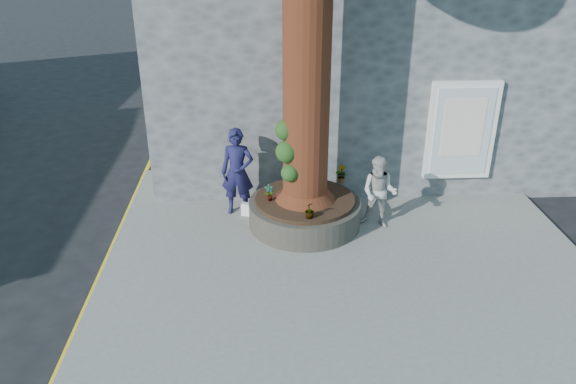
{
  "coord_description": "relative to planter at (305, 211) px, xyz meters",
  "views": [
    {
      "loc": [
        -0.08,
        -8.24,
        5.8
      ],
      "look_at": [
        0.41,
        1.2,
        1.25
      ],
      "focal_mm": 35.0,
      "sensor_mm": 36.0,
      "label": 1
    }
  ],
  "objects": [
    {
      "name": "planter",
      "position": [
        0.0,
        0.0,
        0.0
      ],
      "size": [
        2.3,
        2.3,
        0.6
      ],
      "color": "black",
      "rests_on": "pavement"
    },
    {
      "name": "plant_a",
      "position": [
        -0.73,
        -0.08,
        0.49
      ],
      "size": [
        0.21,
        0.17,
        0.35
      ],
      "primitive_type": "imported",
      "rotation": [
        0.0,
        0.0,
        0.26
      ],
      "color": "gray",
      "rests_on": "planter"
    },
    {
      "name": "plant_c",
      "position": [
        0.02,
        -0.85,
        0.47
      ],
      "size": [
        0.25,
        0.25,
        0.33
      ],
      "primitive_type": "imported",
      "rotation": [
        0.0,
        0.0,
        3.65
      ],
      "color": "gray",
      "rests_on": "planter"
    },
    {
      "name": "plant_b",
      "position": [
        0.85,
        0.85,
        0.48
      ],
      "size": [
        0.21,
        0.22,
        0.35
      ],
      "primitive_type": "imported",
      "rotation": [
        0.0,
        0.0,
        1.73
      ],
      "color": "gray",
      "rests_on": "planter"
    },
    {
      "name": "yellow_line",
      "position": [
        -3.85,
        -1.0,
        -0.41
      ],
      "size": [
        0.1,
        30.0,
        0.01
      ],
      "primitive_type": "cube",
      "color": "yellow",
      "rests_on": "ground"
    },
    {
      "name": "pavement",
      "position": [
        0.7,
        -1.0,
        -0.35
      ],
      "size": [
        9.0,
        8.0,
        0.12
      ],
      "primitive_type": "cube",
      "color": "slate",
      "rests_on": "ground"
    },
    {
      "name": "ground",
      "position": [
        -0.8,
        -2.0,
        -0.41
      ],
      "size": [
        120.0,
        120.0,
        0.0
      ],
      "primitive_type": "plane",
      "color": "black",
      "rests_on": "ground"
    },
    {
      "name": "man",
      "position": [
        -1.38,
        0.6,
        0.65
      ],
      "size": [
        0.75,
        0.54,
        1.89
      ],
      "primitive_type": "imported",
      "rotation": [
        0.0,
        0.0,
        -0.14
      ],
      "color": "#17173F",
      "rests_on": "pavement"
    },
    {
      "name": "stone_shop",
      "position": [
        1.7,
        5.2,
        2.75
      ],
      "size": [
        10.3,
        8.3,
        6.3
      ],
      "color": "#4F5255",
      "rests_on": "ground"
    },
    {
      "name": "woman",
      "position": [
        1.49,
        -0.14,
        0.46
      ],
      "size": [
        0.91,
        0.83,
        1.51
      ],
      "primitive_type": "imported",
      "rotation": [
        0.0,
        0.0,
        -0.42
      ],
      "color": "#B4B2AC",
      "rests_on": "pavement"
    },
    {
      "name": "plant_d",
      "position": [
        0.85,
        0.7,
        0.46
      ],
      "size": [
        0.36,
        0.37,
        0.31
      ],
      "primitive_type": "imported",
      "rotation": [
        0.0,
        0.0,
        5.29
      ],
      "color": "gray",
      "rests_on": "planter"
    },
    {
      "name": "shopping_bag",
      "position": [
        -1.22,
        0.45,
        -0.15
      ],
      "size": [
        0.23,
        0.18,
        0.28
      ],
      "primitive_type": "cube",
      "rotation": [
        0.0,
        0.0,
        -0.34
      ],
      "color": "white",
      "rests_on": "pavement"
    }
  ]
}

